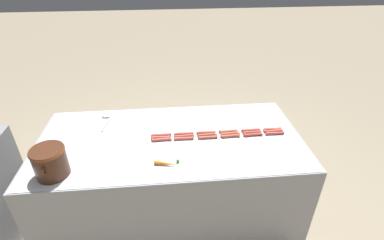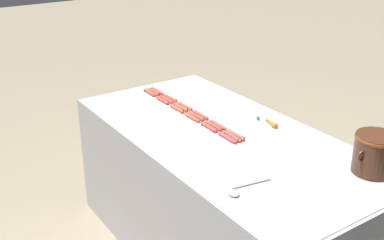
{
  "view_description": "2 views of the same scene",
  "coord_description": "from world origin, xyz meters",
  "px_view_note": "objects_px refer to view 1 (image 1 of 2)",
  "views": [
    {
      "loc": [
        -1.89,
        0.01,
        2.22
      ],
      "look_at": [
        0.11,
        -0.19,
        0.98
      ],
      "focal_mm": 26.91,
      "sensor_mm": 36.0,
      "label": 1
    },
    {
      "loc": [
        1.66,
        2.09,
        2.13
      ],
      "look_at": [
        0.09,
        -0.22,
        0.92
      ],
      "focal_mm": 45.72,
      "sensor_mm": 36.0,
      "label": 2
    }
  ],
  "objects_px": {
    "hot_dog_11": "(161,137)",
    "bean_pot": "(50,161)",
    "hot_dog_8": "(230,134)",
    "hot_dog_10": "(184,136)",
    "hot_dog_3": "(208,137)",
    "hot_dog_4": "(184,138)",
    "hot_dog_6": "(273,131)",
    "hot_dog_15": "(206,132)",
    "serving_spoon": "(106,119)",
    "carrot": "(167,163)",
    "hot_dog_7": "(252,132)",
    "hot_dog_13": "(251,130)",
    "hot_dog_0": "(275,133)",
    "hot_dog_17": "(161,135)",
    "hot_dog_12": "(272,129)",
    "hot_dog_16": "(184,134)",
    "hot_dog_14": "(228,131)",
    "hot_dog_9": "(207,135)",
    "hot_dog_5": "(161,140)",
    "hot_dog_2": "(230,136)",
    "hot_dog_1": "(253,135)"
  },
  "relations": [
    {
      "from": "hot_dog_2",
      "to": "hot_dog_10",
      "type": "bearing_deg",
      "value": 84.46
    },
    {
      "from": "hot_dog_8",
      "to": "hot_dog_0",
      "type": "bearing_deg",
      "value": -94.59
    },
    {
      "from": "hot_dog_12",
      "to": "serving_spoon",
      "type": "relative_size",
      "value": 0.59
    },
    {
      "from": "hot_dog_9",
      "to": "hot_dog_15",
      "type": "distance_m",
      "value": 0.04
    },
    {
      "from": "hot_dog_1",
      "to": "hot_dog_13",
      "type": "height_order",
      "value": "same"
    },
    {
      "from": "hot_dog_10",
      "to": "hot_dog_7",
      "type": "bearing_deg",
      "value": -90.24
    },
    {
      "from": "hot_dog_15",
      "to": "serving_spoon",
      "type": "relative_size",
      "value": 0.59
    },
    {
      "from": "hot_dog_13",
      "to": "hot_dog_15",
      "type": "height_order",
      "value": "same"
    },
    {
      "from": "hot_dog_2",
      "to": "hot_dog_10",
      "type": "height_order",
      "value": "same"
    },
    {
      "from": "hot_dog_6",
      "to": "hot_dog_11",
      "type": "bearing_deg",
      "value": 89.93
    },
    {
      "from": "hot_dog_0",
      "to": "hot_dog_4",
      "type": "xyz_separation_m",
      "value": [
        -0.0,
        0.74,
        0.0
      ]
    },
    {
      "from": "hot_dog_5",
      "to": "hot_dog_8",
      "type": "relative_size",
      "value": 1.0
    },
    {
      "from": "hot_dog_7",
      "to": "hot_dog_16",
      "type": "bearing_deg",
      "value": 86.44
    },
    {
      "from": "hot_dog_8",
      "to": "hot_dog_10",
      "type": "relative_size",
      "value": 1.0
    },
    {
      "from": "hot_dog_16",
      "to": "carrot",
      "type": "relative_size",
      "value": 0.89
    },
    {
      "from": "hot_dog_6",
      "to": "hot_dog_13",
      "type": "height_order",
      "value": "same"
    },
    {
      "from": "hot_dog_6",
      "to": "hot_dog_10",
      "type": "distance_m",
      "value": 0.74
    },
    {
      "from": "hot_dog_7",
      "to": "hot_dog_15",
      "type": "height_order",
      "value": "same"
    },
    {
      "from": "hot_dog_6",
      "to": "hot_dog_12",
      "type": "xyz_separation_m",
      "value": [
        0.03,
        -0.0,
        0.0
      ]
    },
    {
      "from": "hot_dog_11",
      "to": "hot_dog_17",
      "type": "relative_size",
      "value": 1.0
    },
    {
      "from": "hot_dog_11",
      "to": "hot_dog_15",
      "type": "distance_m",
      "value": 0.37
    },
    {
      "from": "carrot",
      "to": "hot_dog_7",
      "type": "bearing_deg",
      "value": -65.09
    },
    {
      "from": "hot_dog_1",
      "to": "hot_dog_17",
      "type": "height_order",
      "value": "same"
    },
    {
      "from": "hot_dog_7",
      "to": "hot_dog_14",
      "type": "height_order",
      "value": "same"
    },
    {
      "from": "hot_dog_2",
      "to": "hot_dog_14",
      "type": "height_order",
      "value": "same"
    },
    {
      "from": "hot_dog_9",
      "to": "hot_dog_17",
      "type": "relative_size",
      "value": 1.0
    },
    {
      "from": "hot_dog_8",
      "to": "hot_dog_10",
      "type": "distance_m",
      "value": 0.37
    },
    {
      "from": "hot_dog_7",
      "to": "hot_dog_13",
      "type": "relative_size",
      "value": 1.0
    },
    {
      "from": "carrot",
      "to": "hot_dog_16",
      "type": "bearing_deg",
      "value": -21.86
    },
    {
      "from": "hot_dog_2",
      "to": "hot_dog_4",
      "type": "xyz_separation_m",
      "value": [
        0.0,
        0.37,
        0.0
      ]
    },
    {
      "from": "hot_dog_1",
      "to": "hot_dog_9",
      "type": "bearing_deg",
      "value": 85.2
    },
    {
      "from": "hot_dog_9",
      "to": "hot_dog_13",
      "type": "relative_size",
      "value": 1.0
    },
    {
      "from": "hot_dog_2",
      "to": "serving_spoon",
      "type": "height_order",
      "value": "hot_dog_2"
    },
    {
      "from": "hot_dog_15",
      "to": "serving_spoon",
      "type": "height_order",
      "value": "hot_dog_15"
    },
    {
      "from": "hot_dog_10",
      "to": "carrot",
      "type": "height_order",
      "value": "carrot"
    },
    {
      "from": "hot_dog_2",
      "to": "hot_dog_15",
      "type": "bearing_deg",
      "value": 69.71
    },
    {
      "from": "hot_dog_3",
      "to": "hot_dog_4",
      "type": "bearing_deg",
      "value": 88.87
    },
    {
      "from": "hot_dog_2",
      "to": "hot_dog_9",
      "type": "distance_m",
      "value": 0.18
    },
    {
      "from": "hot_dog_15",
      "to": "hot_dog_13",
      "type": "bearing_deg",
      "value": -90.28
    },
    {
      "from": "hot_dog_1",
      "to": "hot_dog_12",
      "type": "height_order",
      "value": "same"
    },
    {
      "from": "hot_dog_2",
      "to": "hot_dog_5",
      "type": "height_order",
      "value": "same"
    },
    {
      "from": "hot_dog_16",
      "to": "hot_dog_6",
      "type": "bearing_deg",
      "value": -92.58
    },
    {
      "from": "hot_dog_4",
      "to": "hot_dog_6",
      "type": "relative_size",
      "value": 1.0
    },
    {
      "from": "hot_dog_11",
      "to": "bean_pot",
      "type": "distance_m",
      "value": 0.81
    },
    {
      "from": "hot_dog_0",
      "to": "hot_dog_17",
      "type": "relative_size",
      "value": 1.0
    },
    {
      "from": "hot_dog_12",
      "to": "hot_dog_16",
      "type": "bearing_deg",
      "value": 89.63
    },
    {
      "from": "hot_dog_6",
      "to": "bean_pot",
      "type": "xyz_separation_m",
      "value": [
        -0.34,
        1.64,
        0.1
      ]
    },
    {
      "from": "serving_spoon",
      "to": "carrot",
      "type": "height_order",
      "value": "carrot"
    },
    {
      "from": "hot_dog_0",
      "to": "hot_dog_10",
      "type": "distance_m",
      "value": 0.74
    },
    {
      "from": "hot_dog_8",
      "to": "hot_dog_17",
      "type": "xyz_separation_m",
      "value": [
        0.04,
        0.56,
        0.0
      ]
    }
  ]
}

